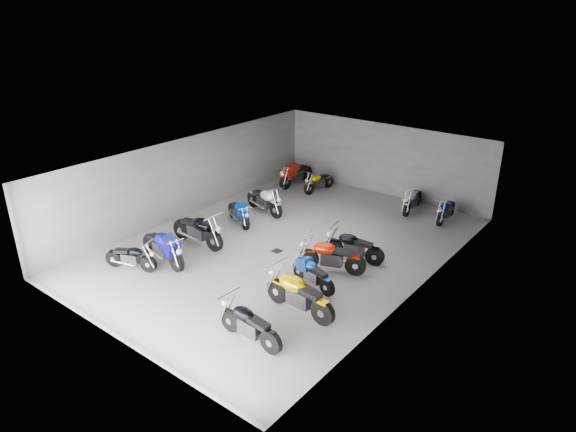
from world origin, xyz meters
name	(u,v)px	position (x,y,z in m)	size (l,w,h in m)	color
ground	(286,246)	(0.00, 0.00, 0.00)	(14.00, 14.00, 0.00)	#9A9792
wall_back	(384,159)	(0.00, 7.00, 1.60)	(10.00, 0.10, 3.20)	slate
wall_left	(189,176)	(-5.00, 0.00, 1.60)	(0.10, 14.00, 3.20)	slate
wall_right	(420,244)	(5.00, 0.00, 1.60)	(0.10, 14.00, 3.20)	slate
ceiling	(286,160)	(0.00, 0.00, 3.22)	(10.00, 14.00, 0.04)	black
drain_grate	(277,251)	(0.00, -0.50, 0.01)	(0.32, 0.32, 0.01)	black
motorcycle_left_a	(131,257)	(-2.88, -4.46, 0.45)	(1.80, 0.77, 0.82)	black
motorcycle_left_b	(163,247)	(-2.42, -3.52, 0.57)	(2.39, 0.59, 1.05)	black
motorcycle_left_c	(198,230)	(-2.54, -1.85, 0.58)	(2.40, 0.48, 1.06)	black
motorcycle_left_e	(239,212)	(-2.71, 0.44, 0.47)	(1.83, 0.94, 0.86)	black
motorcycle_left_f	(265,200)	(-2.67, 1.95, 0.54)	(2.23, 0.68, 0.99)	black
motorcycle_right_a	(249,324)	(2.72, -4.92, 0.50)	(2.09, 0.42, 0.92)	black
motorcycle_right_b	(298,295)	(2.91, -3.09, 0.58)	(2.40, 0.51, 1.06)	black
motorcycle_right_c	(313,274)	(2.38, -1.69, 0.45)	(1.83, 0.58, 0.82)	black
motorcycle_right_d	(331,256)	(2.29, -0.55, 0.54)	(2.13, 0.96, 0.98)	black
motorcycle_right_e	(353,247)	(2.45, 0.57, 0.51)	(2.09, 0.58, 0.93)	black
motorcycle_back_a	(296,174)	(-3.75, 5.47, 0.56)	(0.45, 2.35, 1.03)	black
motorcycle_back_b	(319,182)	(-2.40, 5.43, 0.46)	(0.43, 1.92, 0.84)	black
motorcycle_back_e	(412,200)	(2.05, 5.87, 0.50)	(0.49, 2.07, 0.91)	black
motorcycle_back_f	(446,210)	(3.56, 5.76, 0.45)	(0.39, 1.87, 0.82)	black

